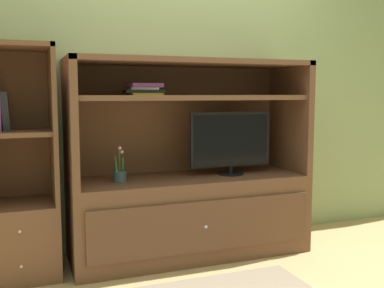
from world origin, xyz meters
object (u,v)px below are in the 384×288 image
Objects in this scene: media_console at (189,193)px; tv_monitor at (231,141)px; magazine_stack at (144,89)px; bookshelf_tall at (19,202)px; potted_plant at (120,175)px.

media_console is 2.69× the size of tv_monitor.
media_console is 0.51m from tv_monitor.
tv_monitor is 0.78m from magazine_stack.
tv_monitor is 0.43× the size of bookshelf_tall.
media_console is 1.16× the size of bookshelf_tall.
media_console is 0.85m from magazine_stack.
magazine_stack is (0.18, 0.02, 0.60)m from potted_plant.
bookshelf_tall is at bearing 179.78° from media_console.
media_console is at bearing 2.15° from magazine_stack.
tv_monitor is at bearing -5.88° from media_console.
bookshelf_tall reaches higher than tv_monitor.
media_console is 6.98× the size of potted_plant.
bookshelf_tall reaches higher than potted_plant.
tv_monitor is at bearing -1.43° from bookshelf_tall.
bookshelf_tall is at bearing 176.77° from potted_plant.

